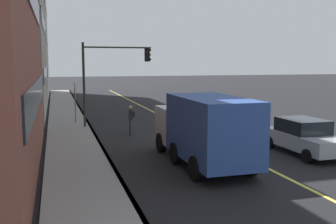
% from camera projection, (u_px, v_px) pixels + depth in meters
% --- Properties ---
extents(ground, '(200.00, 200.00, 0.00)m').
position_uv_depth(ground, '(208.00, 139.00, 21.59)').
color(ground, black).
extents(sidewalk_slab, '(80.00, 2.70, 0.15)m').
position_uv_depth(sidewalk_slab, '(74.00, 145.00, 19.57)').
color(sidewalk_slab, gray).
rests_on(sidewalk_slab, ground).
extents(curb_edge, '(80.00, 0.16, 0.15)m').
position_uv_depth(curb_edge, '(100.00, 144.00, 19.92)').
color(curb_edge, slate).
rests_on(curb_edge, ground).
extents(lane_stripe_center, '(80.00, 0.16, 0.01)m').
position_uv_depth(lane_stripe_center, '(208.00, 139.00, 21.59)').
color(lane_stripe_center, '#D8CC4C').
rests_on(lane_stripe_center, ground).
extents(car_silver, '(4.49, 2.01, 1.62)m').
position_uv_depth(car_silver, '(304.00, 136.00, 18.01)').
color(car_silver, '#A8AAB2').
rests_on(car_silver, ground).
extents(truck_blue, '(6.90, 2.46, 2.88)m').
position_uv_depth(truck_blue, '(204.00, 128.00, 15.98)').
color(truck_blue, silver).
rests_on(truck_blue, ground).
extents(pedestrian_with_backpack, '(0.44, 0.41, 1.72)m').
position_uv_depth(pedestrian_with_backpack, '(131.00, 117.00, 22.87)').
color(pedestrian_with_backpack, '#383838').
rests_on(pedestrian_with_backpack, ground).
extents(traffic_light_mast, '(0.28, 4.47, 5.47)m').
position_uv_depth(traffic_light_mast, '(111.00, 69.00, 24.97)').
color(traffic_light_mast, '#1E3823').
rests_on(traffic_light_mast, ground).
extents(street_sign_post, '(0.60, 0.08, 2.83)m').
position_uv_depth(street_sign_post, '(75.00, 101.00, 26.08)').
color(street_sign_post, slate).
rests_on(street_sign_post, ground).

